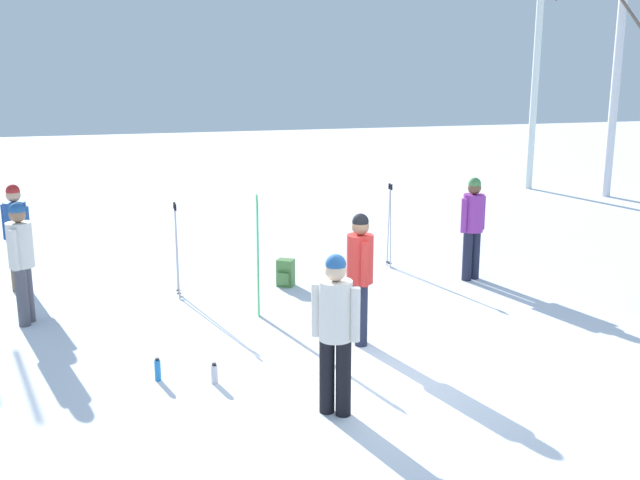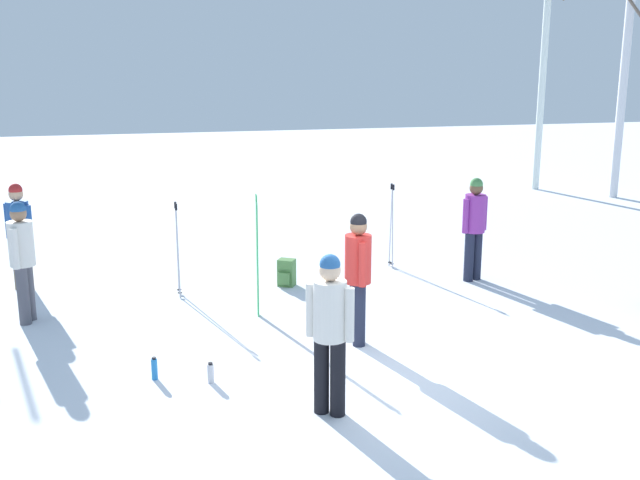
% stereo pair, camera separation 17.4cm
% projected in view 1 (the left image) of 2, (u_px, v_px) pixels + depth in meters
% --- Properties ---
extents(ground_plane, '(60.00, 60.00, 0.00)m').
position_uv_depth(ground_plane, '(386.00, 378.00, 8.76)').
color(ground_plane, white).
extents(person_0, '(0.34, 0.51, 1.72)m').
position_uv_depth(person_0, '(21.00, 255.00, 10.31)').
color(person_0, '#4C4C56').
rests_on(person_0, ground_plane).
extents(person_1, '(0.49, 0.34, 1.72)m').
position_uv_depth(person_1, '(473.00, 222.00, 12.40)').
color(person_1, '#1E2338').
rests_on(person_1, ground_plane).
extents(person_2, '(0.44, 0.35, 1.72)m').
position_uv_depth(person_2, '(17.00, 231.00, 11.76)').
color(person_2, '#72604C').
rests_on(person_2, ground_plane).
extents(person_3, '(0.44, 0.35, 1.72)m').
position_uv_depth(person_3, '(335.00, 324.00, 7.66)').
color(person_3, black).
rests_on(person_3, ground_plane).
extents(person_4, '(0.34, 0.52, 1.72)m').
position_uv_depth(person_4, '(360.00, 270.00, 9.60)').
color(person_4, '#1E2338').
rests_on(person_4, ground_plane).
extents(ski_pair_planted_0, '(0.03, 0.20, 1.77)m').
position_uv_depth(ski_pair_planted_0, '(258.00, 257.00, 10.61)').
color(ski_pair_planted_0, green).
rests_on(ski_pair_planted_0, ground_plane).
extents(ski_poles_0, '(0.07, 0.27, 1.47)m').
position_uv_depth(ski_poles_0, '(177.00, 247.00, 11.55)').
color(ski_poles_0, '#B2B2BC').
rests_on(ski_poles_0, ground_plane).
extents(ski_poles_1, '(0.07, 0.20, 1.48)m').
position_uv_depth(ski_poles_1, '(390.00, 223.00, 13.21)').
color(ski_poles_1, '#B2B2BC').
rests_on(ski_poles_1, ground_plane).
extents(backpack_0, '(0.33, 0.34, 0.44)m').
position_uv_depth(backpack_0, '(285.00, 273.00, 12.22)').
color(backpack_0, '#4C7F3F').
rests_on(backpack_0, ground_plane).
extents(water_bottle_0, '(0.07, 0.07, 0.27)m').
position_uv_depth(water_bottle_0, '(158.00, 370.00, 8.65)').
color(water_bottle_0, '#1E72BF').
rests_on(water_bottle_0, ground_plane).
extents(water_bottle_1, '(0.08, 0.08, 0.24)m').
position_uv_depth(water_bottle_1, '(214.00, 374.00, 8.58)').
color(water_bottle_1, silver).
rests_on(water_bottle_1, ground_plane).
extents(birch_tree_2, '(1.03, 1.14, 7.67)m').
position_uv_depth(birch_tree_2, '(537.00, 45.00, 20.43)').
color(birch_tree_2, silver).
rests_on(birch_tree_2, ground_plane).
extents(birch_tree_3, '(1.67, 1.28, 6.68)m').
position_uv_depth(birch_tree_3, '(618.00, 66.00, 19.33)').
color(birch_tree_3, silver).
rests_on(birch_tree_3, ground_plane).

